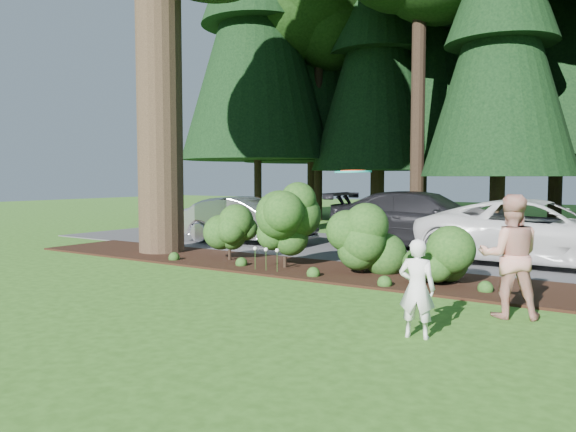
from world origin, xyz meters
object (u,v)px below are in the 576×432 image
(car_silver_wagon, at_px, (246,220))
(car_white_suv, at_px, (540,232))
(child, at_px, (417,288))
(frisbee, at_px, (353,171))
(adult, at_px, (510,256))
(car_dark_suv, at_px, (425,220))

(car_silver_wagon, distance_m, car_white_suv, 8.52)
(child, bearing_deg, frisbee, -10.54)
(frisbee, bearing_deg, adult, 46.15)
(child, bearing_deg, car_white_suv, -101.67)
(child, height_order, frisbee, frisbee)
(car_silver_wagon, height_order, adult, adult)
(frisbee, bearing_deg, child, -1.00)
(child, height_order, adult, adult)
(car_white_suv, bearing_deg, adult, -173.68)
(car_white_suv, height_order, frisbee, frisbee)
(car_white_suv, height_order, child, car_white_suv)
(child, distance_m, adult, 1.99)
(car_dark_suv, height_order, adult, adult)
(car_silver_wagon, distance_m, car_dark_suv, 5.48)
(car_silver_wagon, distance_m, child, 10.78)
(child, bearing_deg, adult, -122.50)
(car_white_suv, bearing_deg, frisbee, 171.53)
(car_silver_wagon, relative_size, car_dark_suv, 0.77)
(adult, bearing_deg, frisbee, 24.84)
(car_white_suv, distance_m, frisbee, 7.50)
(car_silver_wagon, xyz_separation_m, child, (8.24, -6.94, -0.10))
(car_silver_wagon, xyz_separation_m, adult, (9.01, -5.13, 0.18))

